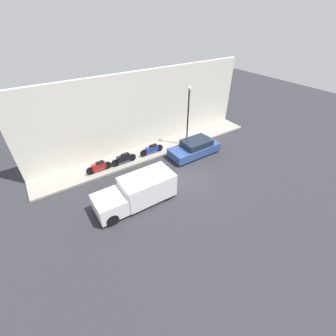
% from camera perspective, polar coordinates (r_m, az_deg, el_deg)
% --- Properties ---
extents(ground_plane, '(60.00, 60.00, 0.00)m').
position_cam_1_polar(ground_plane, '(16.36, 4.90, -2.96)').
color(ground_plane, '#2D2D33').
extents(sidewalk, '(2.29, 19.64, 0.15)m').
position_cam_1_polar(sidewalk, '(19.59, -3.71, 4.57)').
color(sidewalk, gray).
rests_on(sidewalk, ground_plane).
extents(building_facade, '(0.30, 19.64, 6.36)m').
position_cam_1_polar(building_facade, '(19.23, -6.10, 14.18)').
color(building_facade, silver).
rests_on(building_facade, ground_plane).
extents(parked_car, '(1.82, 4.30, 1.33)m').
position_cam_1_polar(parked_car, '(18.89, 6.78, 5.11)').
color(parked_car, '#2D4784').
rests_on(parked_car, ground_plane).
extents(delivery_van, '(1.89, 5.03, 1.77)m').
position_cam_1_polar(delivery_van, '(14.07, -8.00, -5.97)').
color(delivery_van, white).
rests_on(delivery_van, ground_plane).
extents(motorcycle_blue, '(0.30, 2.14, 0.80)m').
position_cam_1_polar(motorcycle_blue, '(18.73, -4.15, 4.81)').
color(motorcycle_blue, navy).
rests_on(motorcycle_blue, sidewalk).
extents(motorcycle_red, '(0.30, 1.92, 0.83)m').
position_cam_1_polar(motorcycle_red, '(17.35, -17.14, 0.36)').
color(motorcycle_red, '#B21E1E').
rests_on(motorcycle_red, sidewalk).
extents(motorcycle_black, '(0.30, 2.05, 0.86)m').
position_cam_1_polar(motorcycle_black, '(17.78, -11.15, 2.38)').
color(motorcycle_black, black).
rests_on(motorcycle_black, sidewalk).
extents(streetlamp, '(0.33, 0.33, 5.12)m').
position_cam_1_polar(streetlamp, '(18.91, 5.18, 14.64)').
color(streetlamp, black).
rests_on(streetlamp, sidewalk).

